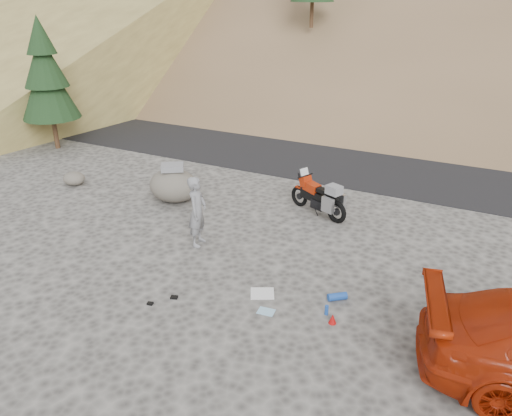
{
  "coord_description": "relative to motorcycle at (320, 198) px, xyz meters",
  "views": [
    {
      "loc": [
        4.92,
        -9.08,
        5.96
      ],
      "look_at": [
        -0.15,
        0.84,
        1.0
      ],
      "focal_mm": 35.0,
      "sensor_mm": 36.0,
      "label": 1
    }
  ],
  "objects": [
    {
      "name": "gear_glove_a",
      "position": [
        -1.24,
        -5.3,
        -0.51
      ],
      "size": [
        0.18,
        0.15,
        0.04
      ],
      "primitive_type": "cube",
      "rotation": [
        0.0,
        0.0,
        0.34
      ],
      "color": "black",
      "rests_on": "ground"
    },
    {
      "name": "small_rock",
      "position": [
        -7.99,
        -1.42,
        -0.32
      ],
      "size": [
        0.83,
        0.77,
        0.43
      ],
      "rotation": [
        0.0,
        0.0,
        0.19
      ],
      "color": "#504C45",
      "rests_on": "ground"
    },
    {
      "name": "gear_white_cloth",
      "position": [
        0.32,
        -4.31,
        -0.52
      ],
      "size": [
        0.64,
        0.62,
        0.02
      ],
      "primitive_type": "cube",
      "rotation": [
        0.0,
        0.0,
        0.48
      ],
      "color": "white",
      "rests_on": "ground"
    },
    {
      "name": "boulder",
      "position": [
        -4.29,
        -1.02,
        -0.02
      ],
      "size": [
        1.87,
        1.75,
        1.16
      ],
      "rotation": [
        0.0,
        0.0,
        0.38
      ],
      "color": "#504C45",
      "rests_on": "ground"
    },
    {
      "name": "gear_funnel",
      "position": [
        1.98,
        -4.6,
        -0.43
      ],
      "size": [
        0.21,
        0.21,
        0.2
      ],
      "primitive_type": "cone",
      "rotation": [
        0.0,
        0.0,
        -0.42
      ],
      "color": "#B10C0B",
      "rests_on": "ground"
    },
    {
      "name": "road",
      "position": [
        -0.66,
        5.77,
        -0.53
      ],
      "size": [
        120.0,
        7.0,
        0.05
      ],
      "primitive_type": "cube",
      "color": "black",
      "rests_on": "ground"
    },
    {
      "name": "motorcycle",
      "position": [
        0.0,
        0.0,
        0.0
      ],
      "size": [
        1.97,
        1.06,
        1.24
      ],
      "rotation": [
        0.0,
        0.0,
        -0.4
      ],
      "color": "black",
      "rests_on": "ground"
    },
    {
      "name": "ground",
      "position": [
        -0.66,
        -3.23,
        -0.53
      ],
      "size": [
        140.0,
        140.0,
        0.0
      ],
      "primitive_type": "plane",
      "color": "#42403D",
      "rests_on": "ground"
    },
    {
      "name": "gear_blue_mat",
      "position": [
        1.81,
        -3.81,
        -0.45
      ],
      "size": [
        0.41,
        0.38,
        0.16
      ],
      "primitive_type": "cylinder",
      "rotation": [
        0.0,
        1.57,
        0.68
      ],
      "color": "#1B48A6",
      "rests_on": "ground"
    },
    {
      "name": "gear_blue_cloth",
      "position": [
        0.68,
        -4.85,
        -0.52
      ],
      "size": [
        0.36,
        0.28,
        0.01
      ],
      "primitive_type": "cube",
      "rotation": [
        0.0,
        0.0,
        0.12
      ],
      "color": "#95C8E6",
      "rests_on": "ground"
    },
    {
      "name": "gear_bottle",
      "position": [
        1.78,
        -4.39,
        -0.43
      ],
      "size": [
        0.1,
        0.1,
        0.21
      ],
      "primitive_type": "cylinder",
      "rotation": [
        0.0,
        0.0,
        0.36
      ],
      "color": "#1B48A6",
      "rests_on": "ground"
    },
    {
      "name": "conifer_verge",
      "position": [
        -11.66,
        1.27,
        2.36
      ],
      "size": [
        2.2,
        2.2,
        5.04
      ],
      "color": "#3D2616",
      "rests_on": "ground"
    },
    {
      "name": "gear_glove_b",
      "position": [
        -1.55,
        -5.7,
        -0.51
      ],
      "size": [
        0.14,
        0.12,
        0.04
      ],
      "primitive_type": "cube",
      "rotation": [
        0.0,
        0.0,
        0.24
      ],
      "color": "black",
      "rests_on": "ground"
    },
    {
      "name": "man",
      "position": [
        -2.1,
        -3.03,
        -0.53
      ],
      "size": [
        0.56,
        0.73,
        1.8
      ],
      "primitive_type": "imported",
      "rotation": [
        0.0,
        0.0,
        1.79
      ],
      "color": "gray",
      "rests_on": "ground"
    }
  ]
}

